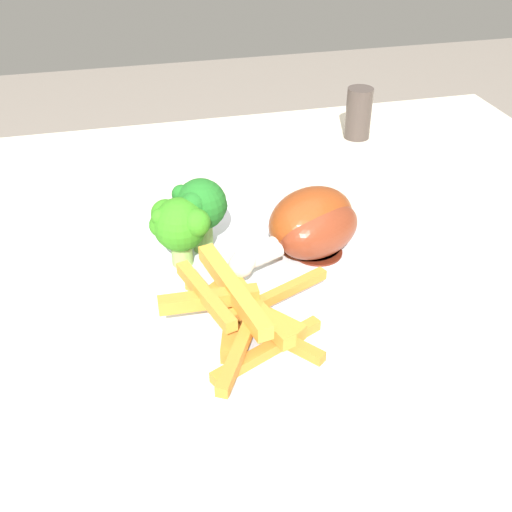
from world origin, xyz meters
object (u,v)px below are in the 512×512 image
(dinner_plate, at_px, (256,283))
(chicken_drumstick_far, at_px, (308,222))
(broccoli_floret_front, at_px, (201,206))
(chicken_drumstick_near, at_px, (314,232))
(dining_table, at_px, (178,456))
(carrot_fries_pile, at_px, (243,311))
(broccoli_floret_middle, at_px, (179,224))
(pepper_shaker, at_px, (359,113))

(dinner_plate, relative_size, chicken_drumstick_far, 2.07)
(broccoli_floret_front, distance_m, chicken_drumstick_near, 0.09)
(dining_table, bearing_deg, dinner_plate, 36.45)
(dining_table, distance_m, chicken_drumstick_far, 0.22)
(broccoli_floret_front, bearing_deg, chicken_drumstick_far, -11.89)
(carrot_fries_pile, bearing_deg, chicken_drumstick_near, 44.62)
(broccoli_floret_middle, height_order, chicken_drumstick_near, broccoli_floret_middle)
(dinner_plate, height_order, carrot_fries_pile, carrot_fries_pile)
(broccoli_floret_middle, distance_m, pepper_shaker, 0.33)
(broccoli_floret_front, xyz_separation_m, chicken_drumstick_near, (0.09, -0.03, -0.02))
(broccoli_floret_middle, distance_m, chicken_drumstick_far, 0.11)
(broccoli_floret_front, xyz_separation_m, pepper_shaker, (0.22, 0.21, -0.02))
(broccoli_floret_front, bearing_deg, carrot_fries_pile, -84.55)
(chicken_drumstick_near, bearing_deg, carrot_fries_pile, -135.38)
(dining_table, xyz_separation_m, broccoli_floret_middle, (0.03, 0.09, 0.16))
(carrot_fries_pile, bearing_deg, dinner_plate, 67.47)
(broccoli_floret_front, bearing_deg, broccoli_floret_middle, -140.80)
(dinner_plate, distance_m, chicken_drumstick_far, 0.07)
(dining_table, bearing_deg, carrot_fries_pile, 2.12)
(dinner_plate, xyz_separation_m, chicken_drumstick_far, (0.05, 0.03, 0.03))
(broccoli_floret_front, distance_m, broccoli_floret_middle, 0.03)
(chicken_drumstick_near, bearing_deg, broccoli_floret_middle, 172.33)
(carrot_fries_pile, bearing_deg, pepper_shaker, 56.48)
(broccoli_floret_front, xyz_separation_m, broccoli_floret_middle, (-0.02, -0.02, -0.00))
(carrot_fries_pile, bearing_deg, dining_table, -177.88)
(chicken_drumstick_near, bearing_deg, pepper_shaker, 61.04)
(broccoli_floret_front, relative_size, carrot_fries_pile, 0.45)
(broccoli_floret_middle, bearing_deg, chicken_drumstick_far, -0.96)
(dinner_plate, relative_size, broccoli_floret_front, 4.11)
(dinner_plate, height_order, pepper_shaker, pepper_shaker)
(chicken_drumstick_far, height_order, pepper_shaker, chicken_drumstick_far)
(dinner_plate, height_order, broccoli_floret_middle, broccoli_floret_middle)
(broccoli_floret_front, height_order, broccoli_floret_middle, broccoli_floret_front)
(carrot_fries_pile, height_order, pepper_shaker, pepper_shaker)
(broccoli_floret_front, relative_size, pepper_shaker, 1.06)
(broccoli_floret_front, distance_m, carrot_fries_pile, 0.11)
(chicken_drumstick_near, bearing_deg, dinner_plate, -160.02)
(chicken_drumstick_near, relative_size, chicken_drumstick_far, 0.99)
(dinner_plate, relative_size, broccoli_floret_middle, 4.49)
(carrot_fries_pile, relative_size, chicken_drumstick_near, 1.12)
(chicken_drumstick_near, bearing_deg, dining_table, -149.57)
(dinner_plate, height_order, broccoli_floret_front, broccoli_floret_front)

